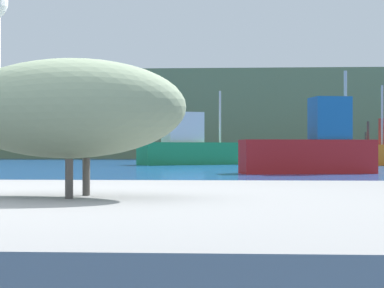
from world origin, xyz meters
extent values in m
cube|color=#6B7A51|center=(0.00, 64.75, 3.92)|extent=(140.00, 17.92, 7.83)
ellipsoid|color=gray|center=(0.53, -0.08, 1.12)|extent=(1.02, 0.63, 0.39)
cylinder|color=#4C4742|center=(0.56, -0.17, 0.85)|extent=(0.03, 0.03, 0.15)
cylinder|color=#4C4742|center=(0.59, 0.00, 0.85)|extent=(0.03, 0.03, 0.15)
cube|color=red|center=(4.06, 23.08, 0.63)|extent=(5.17, 2.35, 1.27)
cube|color=#1E6099|center=(4.92, 23.24, 2.07)|extent=(1.55, 1.47, 1.60)
cylinder|color=#B2B2B2|center=(5.53, 23.36, 2.57)|extent=(0.12, 0.12, 2.62)
cylinder|color=#3F382D|center=(6.41, 23.53, 1.62)|extent=(0.10, 0.10, 0.70)
cylinder|color=#B2B2B2|center=(9.63, 35.72, 2.79)|extent=(0.12, 0.12, 3.31)
cylinder|color=#3F382D|center=(8.62, 35.22, 1.49)|extent=(0.10, 0.10, 0.70)
cube|color=#1E8C4C|center=(-1.02, 36.15, 0.63)|extent=(6.22, 4.45, 1.27)
cube|color=silver|center=(-1.52, 35.89, 2.12)|extent=(2.48, 2.19, 1.71)
cylinder|color=#B2B2B2|center=(0.59, 36.99, 2.77)|extent=(0.12, 0.12, 3.01)
camera|label=1|loc=(1.16, -2.68, 0.97)|focal=63.76mm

